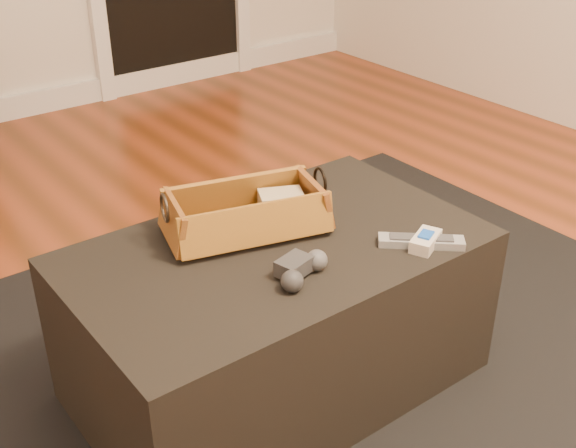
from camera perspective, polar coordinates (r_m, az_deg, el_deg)
area_rug at (r=1.96m, az=0.07°, el=-13.09°), size 2.60×2.00×0.01m
ottoman at (r=1.85m, az=-0.87°, el=-7.28°), size 1.00×0.60×0.42m
tv_remote at (r=1.77m, az=-3.79°, el=-0.22°), size 0.22×0.08×0.02m
cloth_bundle at (r=1.83m, az=-0.54°, el=1.64°), size 0.13×0.12×0.06m
wicker_basket at (r=1.77m, az=-3.35°, el=0.73°), size 0.44×0.30×0.14m
game_controller at (r=1.60m, az=0.99°, el=-3.56°), size 0.16×0.11×0.05m
silver_remote at (r=1.76m, az=10.48°, el=-1.34°), size 0.18×0.17×0.02m
cream_gadget at (r=1.75m, az=10.80°, el=-1.31°), size 0.11×0.09×0.04m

